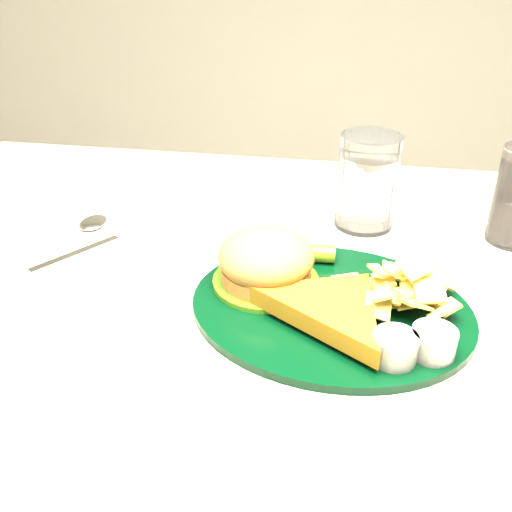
{
  "coord_description": "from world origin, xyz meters",
  "views": [
    {
      "loc": [
        0.07,
        -0.57,
        1.12
      ],
      "look_at": [
        -0.02,
        -0.04,
        0.8
      ],
      "focal_mm": 40.0,
      "sensor_mm": 36.0,
      "label": 1
    }
  ],
  "objects_px": {
    "water_glass": "(367,182)",
    "fork_napkin": "(410,307)",
    "table": "(273,484)",
    "dinner_plate": "(332,285)"
  },
  "relations": [
    {
      "from": "water_glass",
      "to": "fork_napkin",
      "type": "relative_size",
      "value": 0.88
    },
    {
      "from": "table",
      "to": "water_glass",
      "type": "relative_size",
      "value": 9.28
    },
    {
      "from": "dinner_plate",
      "to": "water_glass",
      "type": "xyz_separation_m",
      "value": [
        0.03,
        0.22,
        0.03
      ]
    },
    {
      "from": "dinner_plate",
      "to": "water_glass",
      "type": "distance_m",
      "value": 0.22
    },
    {
      "from": "table",
      "to": "fork_napkin",
      "type": "bearing_deg",
      "value": -15.54
    },
    {
      "from": "dinner_plate",
      "to": "fork_napkin",
      "type": "bearing_deg",
      "value": 18.9
    },
    {
      "from": "table",
      "to": "water_glass",
      "type": "distance_m",
      "value": 0.48
    },
    {
      "from": "dinner_plate",
      "to": "fork_napkin",
      "type": "distance_m",
      "value": 0.09
    },
    {
      "from": "table",
      "to": "dinner_plate",
      "type": "xyz_separation_m",
      "value": [
        0.07,
        -0.06,
        0.41
      ]
    },
    {
      "from": "dinner_plate",
      "to": "water_glass",
      "type": "height_order",
      "value": "water_glass"
    }
  ]
}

